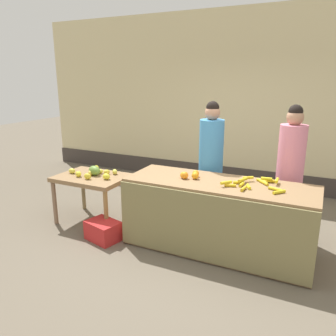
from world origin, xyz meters
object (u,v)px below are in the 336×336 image
object	(u,v)px
vendor_woman_pink_shirt	(290,174)
produce_crate	(103,231)
produce_sack	(160,200)
vendor_woman_blue_shirt	(211,165)

from	to	relation	value
vendor_woman_pink_shirt	produce_crate	size ratio (longest dim) A/B	4.07
vendor_woman_pink_shirt	produce_crate	bearing A→B (deg)	-152.40
vendor_woman_pink_shirt	produce_crate	distance (m)	2.57
produce_crate	produce_sack	distance (m)	1.16
vendor_woman_pink_shirt	produce_sack	size ratio (longest dim) A/B	3.95
produce_sack	vendor_woman_pink_shirt	bearing A→B (deg)	0.39
vendor_woman_pink_shirt	produce_sack	world-z (taller)	vendor_woman_pink_shirt
vendor_woman_blue_shirt	vendor_woman_pink_shirt	world-z (taller)	vendor_woman_blue_shirt
vendor_woman_pink_shirt	produce_crate	xyz separation A→B (m)	(-2.17, -1.14, -0.77)
vendor_woman_blue_shirt	produce_sack	distance (m)	1.08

